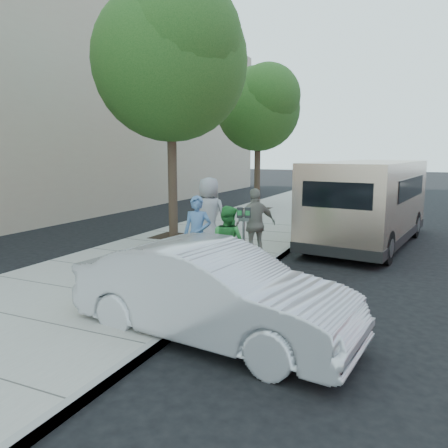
% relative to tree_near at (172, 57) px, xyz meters
% --- Properties ---
extents(ground, '(120.00, 120.00, 0.00)m').
position_rel_tree_near_xyz_m(ground, '(2.25, -2.40, -5.55)').
color(ground, black).
rests_on(ground, ground).
extents(sidewalk, '(5.00, 60.00, 0.15)m').
position_rel_tree_near_xyz_m(sidewalk, '(1.25, -2.40, -5.47)').
color(sidewalk, gray).
rests_on(sidewalk, ground).
extents(curb_face, '(0.12, 60.00, 0.16)m').
position_rel_tree_near_xyz_m(curb_face, '(3.69, -2.40, -5.47)').
color(curb_face, gray).
rests_on(curb_face, ground).
extents(tree_near, '(4.62, 4.60, 7.53)m').
position_rel_tree_near_xyz_m(tree_near, '(0.00, 0.00, 0.00)').
color(tree_near, black).
rests_on(tree_near, sidewalk).
extents(tree_far, '(3.92, 3.80, 6.49)m').
position_rel_tree_near_xyz_m(tree_far, '(-0.00, 7.60, -0.66)').
color(tree_far, black).
rests_on(tree_far, sidewalk).
extents(parking_meter, '(0.31, 0.18, 1.44)m').
position_rel_tree_near_xyz_m(parking_meter, '(3.50, -2.95, -4.35)').
color(parking_meter, gray).
rests_on(parking_meter, sidewalk).
extents(van, '(3.08, 6.97, 2.50)m').
position_rel_tree_near_xyz_m(van, '(5.57, 2.04, -4.22)').
color(van, beige).
rests_on(van, ground).
extents(sedan, '(4.53, 2.04, 1.44)m').
position_rel_tree_near_xyz_m(sedan, '(4.25, -6.06, -4.82)').
color(sedan, silver).
rests_on(sedan, ground).
extents(person_officer, '(0.70, 0.54, 1.70)m').
position_rel_tree_near_xyz_m(person_officer, '(2.60, -3.39, -4.55)').
color(person_officer, '#4C72A2').
rests_on(person_officer, sidewalk).
extents(person_green_shirt, '(0.86, 0.73, 1.56)m').
position_rel_tree_near_xyz_m(person_green_shirt, '(3.45, -3.70, -4.62)').
color(person_green_shirt, green).
rests_on(person_green_shirt, sidewalk).
extents(person_gray_shirt, '(0.99, 0.65, 2.00)m').
position_rel_tree_near_xyz_m(person_gray_shirt, '(2.01, -1.63, -4.40)').
color(person_gray_shirt, gray).
rests_on(person_gray_shirt, sidewalk).
extents(person_striped_polo, '(1.05, 1.02, 1.76)m').
position_rel_tree_near_xyz_m(person_striped_polo, '(3.34, -1.74, -4.52)').
color(person_striped_polo, gray).
rests_on(person_striped_polo, sidewalk).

